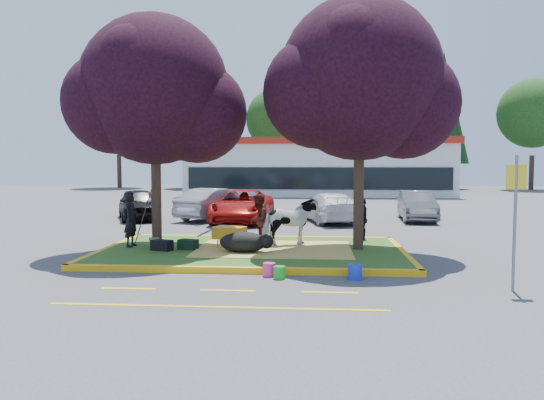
# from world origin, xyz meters

# --- Properties ---
(ground) EXTENTS (90.00, 90.00, 0.00)m
(ground) POSITION_xyz_m (0.00, 0.00, 0.00)
(ground) COLOR #424244
(ground) RESTS_ON ground
(median_island) EXTENTS (8.00, 5.00, 0.15)m
(median_island) POSITION_xyz_m (0.00, 0.00, 0.07)
(median_island) COLOR #2C5219
(median_island) RESTS_ON ground
(curb_near) EXTENTS (8.30, 0.16, 0.15)m
(curb_near) POSITION_xyz_m (0.00, -2.58, 0.07)
(curb_near) COLOR yellow
(curb_near) RESTS_ON ground
(curb_far) EXTENTS (8.30, 0.16, 0.15)m
(curb_far) POSITION_xyz_m (0.00, 2.58, 0.07)
(curb_far) COLOR yellow
(curb_far) RESTS_ON ground
(curb_left) EXTENTS (0.16, 5.30, 0.15)m
(curb_left) POSITION_xyz_m (-4.08, 0.00, 0.07)
(curb_left) COLOR yellow
(curb_left) RESTS_ON ground
(curb_right) EXTENTS (0.16, 5.30, 0.15)m
(curb_right) POSITION_xyz_m (4.08, 0.00, 0.07)
(curb_right) COLOR yellow
(curb_right) RESTS_ON ground
(straw_bedding) EXTENTS (4.20, 3.00, 0.01)m
(straw_bedding) POSITION_xyz_m (0.60, 0.00, 0.15)
(straw_bedding) COLOR #DDC95B
(straw_bedding) RESTS_ON median_island
(tree_purple_left) EXTENTS (5.06, 4.20, 6.51)m
(tree_purple_left) POSITION_xyz_m (-2.78, 0.38, 4.36)
(tree_purple_left) COLOR black
(tree_purple_left) RESTS_ON median_island
(tree_purple_right) EXTENTS (5.30, 4.40, 6.82)m
(tree_purple_right) POSITION_xyz_m (2.92, 0.18, 4.56)
(tree_purple_right) COLOR black
(tree_purple_right) RESTS_ON median_island
(fire_lane_stripe_a) EXTENTS (1.10, 0.12, 0.01)m
(fire_lane_stripe_a) POSITION_xyz_m (-2.00, -4.20, 0.00)
(fire_lane_stripe_a) COLOR yellow
(fire_lane_stripe_a) RESTS_ON ground
(fire_lane_stripe_b) EXTENTS (1.10, 0.12, 0.01)m
(fire_lane_stripe_b) POSITION_xyz_m (0.00, -4.20, 0.00)
(fire_lane_stripe_b) COLOR yellow
(fire_lane_stripe_b) RESTS_ON ground
(fire_lane_stripe_c) EXTENTS (1.10, 0.12, 0.01)m
(fire_lane_stripe_c) POSITION_xyz_m (2.00, -4.20, 0.00)
(fire_lane_stripe_c) COLOR yellow
(fire_lane_stripe_c) RESTS_ON ground
(fire_lane_long) EXTENTS (6.00, 0.10, 0.01)m
(fire_lane_long) POSITION_xyz_m (0.00, -5.40, 0.00)
(fire_lane_long) COLOR yellow
(fire_lane_long) RESTS_ON ground
(retail_building) EXTENTS (20.40, 8.40, 4.40)m
(retail_building) POSITION_xyz_m (2.00, 27.98, 2.25)
(retail_building) COLOR silver
(retail_building) RESTS_ON ground
(treeline) EXTENTS (46.58, 7.80, 14.63)m
(treeline) POSITION_xyz_m (1.23, 37.61, 7.73)
(treeline) COLOR black
(treeline) RESTS_ON ground
(cow) EXTENTS (1.78, 1.35, 1.37)m
(cow) POSITION_xyz_m (1.01, 0.54, 0.83)
(cow) COLOR silver
(cow) RESTS_ON median_island
(calf) EXTENTS (1.41, 1.04, 0.55)m
(calf) POSITION_xyz_m (-0.16, -0.64, 0.42)
(calf) COLOR black
(calf) RESTS_ON median_island
(handler) EXTENTS (0.41, 0.59, 1.54)m
(handler) POSITION_xyz_m (-3.45, 0.12, 0.92)
(handler) COLOR black
(handler) RESTS_ON median_island
(visitor_a) EXTENTS (0.74, 0.85, 1.49)m
(visitor_a) POSITION_xyz_m (0.12, 0.48, 0.89)
(visitor_a) COLOR #3F1512
(visitor_a) RESTS_ON median_island
(visitor_b) EXTENTS (0.46, 0.79, 1.27)m
(visitor_b) POSITION_xyz_m (3.19, 2.06, 0.79)
(visitor_b) COLOR black
(visitor_b) RESTS_ON median_island
(wheelbarrow) EXTENTS (1.54, 0.77, 0.58)m
(wheelbarrow) POSITION_xyz_m (-0.66, 0.22, 0.55)
(wheelbarrow) COLOR black
(wheelbarrow) RESTS_ON median_island
(gear_bag_dark) EXTENTS (0.63, 0.48, 0.28)m
(gear_bag_dark) POSITION_xyz_m (-2.40, -0.47, 0.29)
(gear_bag_dark) COLOR black
(gear_bag_dark) RESTS_ON median_island
(gear_bag_green) EXTENTS (0.58, 0.45, 0.27)m
(gear_bag_green) POSITION_xyz_m (-1.75, -0.21, 0.28)
(gear_bag_green) COLOR black
(gear_bag_green) RESTS_ON median_island
(sign_post) EXTENTS (0.37, 0.06, 2.66)m
(sign_post) POSITION_xyz_m (5.58, -3.78, 1.66)
(sign_post) COLOR slate
(sign_post) RESTS_ON ground
(bucket_green) EXTENTS (0.32, 0.32, 0.27)m
(bucket_green) POSITION_xyz_m (0.95, -3.05, 0.14)
(bucket_green) COLOR green
(bucket_green) RESTS_ON ground
(bucket_pink) EXTENTS (0.35, 0.35, 0.30)m
(bucket_pink) POSITION_xyz_m (0.71, -2.80, 0.15)
(bucket_pink) COLOR #EB348F
(bucket_pink) RESTS_ON ground
(bucket_blue) EXTENTS (0.39, 0.39, 0.33)m
(bucket_blue) POSITION_xyz_m (2.57, -2.99, 0.17)
(bucket_blue) COLOR blue
(bucket_blue) RESTS_ON ground
(car_black) EXTENTS (3.07, 4.35, 1.38)m
(car_black) POSITION_xyz_m (-6.09, 8.56, 0.69)
(car_black) COLOR black
(car_black) RESTS_ON ground
(car_silver) EXTENTS (3.10, 4.45, 1.39)m
(car_silver) POSITION_xyz_m (-2.70, 8.88, 0.70)
(car_silver) COLOR #919298
(car_silver) RESTS_ON ground
(car_red) EXTENTS (2.40, 4.99, 1.37)m
(car_red) POSITION_xyz_m (-1.33, 7.85, 0.69)
(car_red) COLOR #A3120D
(car_red) RESTS_ON ground
(car_white) EXTENTS (2.68, 4.56, 1.24)m
(car_white) POSITION_xyz_m (2.34, 8.17, 0.62)
(car_white) COLOR white
(car_white) RESTS_ON ground
(car_grey) EXTENTS (1.60, 3.99, 1.29)m
(car_grey) POSITION_xyz_m (6.18, 9.08, 0.64)
(car_grey) COLOR #505357
(car_grey) RESTS_ON ground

